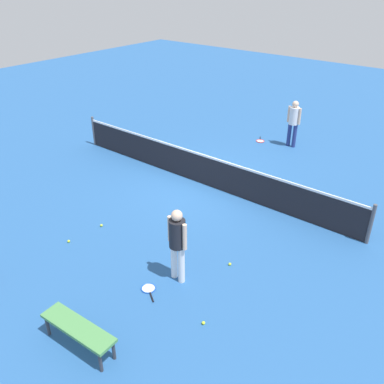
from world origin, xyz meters
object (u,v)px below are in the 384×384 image
Objects in this scene: player_near_side at (177,240)px; courtside_bench at (78,329)px; tennis_racket_far_player at (260,141)px; tennis_ball_midcourt at (203,323)px; tennis_racket_near_player at (149,289)px; tennis_ball_near_player at (69,241)px; tennis_ball_baseline at (230,264)px; tennis_ball_by_net at (101,225)px; player_far_side at (294,120)px.

player_near_side is 2.51m from courtside_bench.
tennis_racket_far_player is 8.94× the size of tennis_ball_midcourt.
tennis_racket_near_player is 2.66m from tennis_ball_near_player.
tennis_ball_near_player is 1.00× the size of tennis_ball_baseline.
courtside_bench reaches higher than tennis_racket_far_player.
tennis_ball_midcourt is (4.04, -0.99, 0.00)m from tennis_ball_by_net.
courtside_bench is (1.38, -10.67, -0.59)m from player_far_side.
courtside_bench reaches higher than tennis_racket_near_player.
tennis_ball_by_net and tennis_ball_midcourt have the same top height.
tennis_ball_midcourt is at bearing -65.87° from tennis_racket_far_player.
tennis_ball_baseline is at bearing 108.69° from tennis_ball_midcourt.
tennis_racket_far_player is at bearing 88.79° from tennis_ball_by_net.
player_far_side is at bearing 81.25° from tennis_ball_near_player.
courtside_bench reaches higher than tennis_ball_near_player.
tennis_ball_midcourt is at bearing 51.81° from courtside_bench.
tennis_racket_far_player is 9.48m from tennis_ball_midcourt.
tennis_racket_near_player is 8.83× the size of tennis_ball_by_net.
tennis_ball_baseline is (3.53, 1.71, 0.00)m from tennis_ball_near_player.
player_near_side is 2.92× the size of tennis_racket_near_player.
tennis_ball_near_player reaches higher than tennis_racket_far_player.
tennis_ball_midcourt reaches higher than tennis_racket_far_player.
tennis_ball_baseline is (0.61, 1.06, -0.98)m from player_near_side.
tennis_ball_near_player is at bearing -98.75° from player_far_side.
player_far_side is (-1.55, 8.24, 0.00)m from player_near_side.
player_near_side reaches higher than tennis_racket_far_player.
player_near_side is 25.76× the size of tennis_ball_by_net.
tennis_ball_near_player is 3.92m from tennis_ball_baseline.
tennis_ball_baseline reaches higher than tennis_racket_far_player.
tennis_racket_near_player is 1.91m from tennis_ball_baseline.
tennis_ball_midcourt is at bearing -1.79° from tennis_racket_near_player.
tennis_ball_midcourt is at bearing -13.81° from tennis_ball_by_net.
tennis_ball_baseline is (0.86, 1.70, 0.02)m from tennis_racket_near_player.
tennis_ball_by_net is 1.00× the size of tennis_ball_midcourt.
player_far_side is 25.76× the size of tennis_ball_by_net.
player_near_side is 2.88× the size of tennis_racket_far_player.
tennis_racket_near_player is 1.84m from courtside_bench.
player_far_side reaches higher than tennis_racket_far_player.
tennis_ball_near_player and tennis_ball_baseline have the same top height.
player_near_side is at bearing -71.44° from tennis_racket_far_player.
player_near_side is at bearing -79.35° from player_far_side.
tennis_ball_by_net is at bearing 173.77° from player_near_side.
player_near_side reaches higher than tennis_racket_near_player.
courtside_bench is (-1.37, -1.75, 0.38)m from tennis_ball_midcourt.
tennis_ball_near_player is at bearing -179.88° from tennis_racket_near_player.
tennis_ball_near_player is at bearing -154.19° from tennis_ball_baseline.
courtside_bench reaches higher than tennis_ball_by_net.
tennis_ball_by_net is at bearing 85.35° from tennis_ball_near_player.
tennis_ball_baseline is at bearing 77.35° from courtside_bench.
player_near_side is at bearing -6.23° from tennis_ball_by_net.
player_far_side is 1.53m from tennis_racket_far_player.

